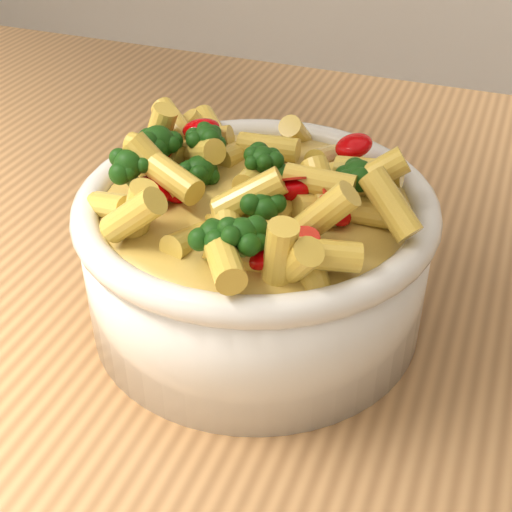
% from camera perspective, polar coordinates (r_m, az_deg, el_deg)
% --- Properties ---
extents(table, '(1.20, 0.80, 0.90)m').
position_cam_1_polar(table, '(0.65, -2.60, -6.29)').
color(table, tan).
rests_on(table, ground).
extents(serving_bowl, '(0.23, 0.23, 0.10)m').
position_cam_1_polar(serving_bowl, '(0.48, 0.00, 0.12)').
color(serving_bowl, white).
rests_on(serving_bowl, table).
extents(pasta_salad, '(0.19, 0.19, 0.04)m').
position_cam_1_polar(pasta_salad, '(0.45, 0.00, 6.70)').
color(pasta_salad, '#EEC54B').
rests_on(pasta_salad, serving_bowl).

